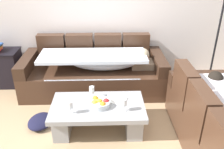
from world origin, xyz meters
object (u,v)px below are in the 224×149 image
object	(u,v)px
floor_lamp	(217,26)
crumpled_garment	(40,121)
wine_glass_far_back	(92,90)
open_magazine	(115,100)
side_cabinet	(0,68)
fruit_bowl	(99,103)
wine_glass_near_left	(70,105)
couch_along_wall	(96,72)
wine_glass_near_right	(124,103)
coffee_table	(98,114)

from	to	relation	value
floor_lamp	crumpled_garment	distance (m)	3.01
wine_glass_far_back	open_magazine	bearing A→B (deg)	-13.31
floor_lamp	side_cabinet	bearing A→B (deg)	175.91
floor_lamp	wine_glass_far_back	bearing A→B (deg)	-155.99
fruit_bowl	side_cabinet	size ratio (longest dim) A/B	0.39
wine_glass_near_left	wine_glass_far_back	xyz separation A→B (m)	(0.24, 0.35, 0.00)
couch_along_wall	wine_glass_near_right	bearing A→B (deg)	-72.58
open_magazine	crumpled_garment	world-z (taller)	open_magazine
couch_along_wall	coffee_table	distance (m)	1.09
floor_lamp	fruit_bowl	bearing A→B (deg)	-149.95
wine_glass_near_right	coffee_table	bearing A→B (deg)	157.68
wine_glass_near_right	wine_glass_far_back	world-z (taller)	same
side_cabinet	floor_lamp	bearing A→B (deg)	-4.09
crumpled_garment	open_magazine	bearing A→B (deg)	0.33
coffee_table	wine_glass_near_left	size ratio (longest dim) A/B	7.23
couch_along_wall	wine_glass_far_back	xyz separation A→B (m)	(-0.02, -0.90, 0.16)
coffee_table	side_cabinet	size ratio (longest dim) A/B	1.67
couch_along_wall	wine_glass_far_back	size ratio (longest dim) A/B	14.07
fruit_bowl	floor_lamp	size ratio (longest dim) A/B	0.14
couch_along_wall	wine_glass_far_back	world-z (taller)	couch_along_wall
fruit_bowl	open_magazine	xyz separation A→B (m)	(0.21, 0.12, -0.04)
open_magazine	wine_glass_near_right	bearing A→B (deg)	-48.13
fruit_bowl	wine_glass_far_back	xyz separation A→B (m)	(-0.10, 0.20, 0.07)
wine_glass_near_right	wine_glass_far_back	xyz separation A→B (m)	(-0.41, 0.32, 0.00)
side_cabinet	crumpled_garment	xyz separation A→B (m)	(0.95, -1.20, -0.26)
wine_glass_near_left	open_magazine	distance (m)	0.63
couch_along_wall	crumpled_garment	size ratio (longest dim) A/B	5.84
wine_glass_near_left	wine_glass_near_right	size ratio (longest dim) A/B	1.00
wine_glass_far_back	floor_lamp	size ratio (longest dim) A/B	0.09
floor_lamp	coffee_table	bearing A→B (deg)	-150.61
coffee_table	open_magazine	distance (m)	0.30
fruit_bowl	wine_glass_near_left	distance (m)	0.38
fruit_bowl	wine_glass_near_left	xyz separation A→B (m)	(-0.35, -0.15, 0.07)
crumpled_garment	floor_lamp	bearing A→B (deg)	19.57
fruit_bowl	side_cabinet	distance (m)	2.21
wine_glass_near_right	crumpled_garment	bearing A→B (deg)	168.06
side_cabinet	wine_glass_near_right	bearing A→B (deg)	-34.77
open_magazine	side_cabinet	distance (m)	2.32
wine_glass_far_back	floor_lamp	bearing A→B (deg)	24.01
coffee_table	crumpled_garment	world-z (taller)	coffee_table
couch_along_wall	wine_glass_near_right	size ratio (longest dim) A/B	14.07
coffee_table	wine_glass_near_right	xyz separation A→B (m)	(0.33, -0.13, 0.26)
wine_glass_near_left	fruit_bowl	bearing A→B (deg)	23.52
coffee_table	wine_glass_near_left	bearing A→B (deg)	-152.83
wine_glass_near_left	floor_lamp	xyz separation A→B (m)	(2.19, 1.21, 0.62)
fruit_bowl	open_magazine	size ratio (longest dim) A/B	1.00
couch_along_wall	side_cabinet	world-z (taller)	couch_along_wall
fruit_bowl	side_cabinet	bearing A→B (deg)	143.29
wine_glass_far_back	crumpled_garment	world-z (taller)	wine_glass_far_back
fruit_bowl	open_magazine	world-z (taller)	fruit_bowl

